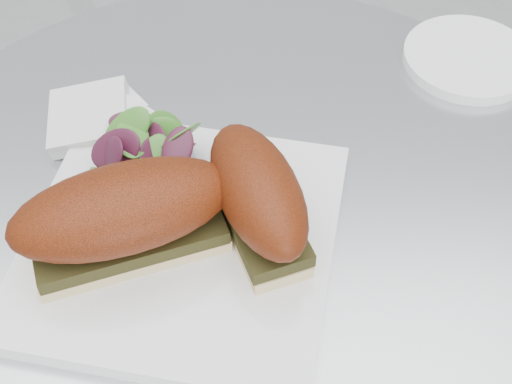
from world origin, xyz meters
TOP-DOWN VIEW (x-y plane):
  - table at (0.00, 0.00)m, footprint 0.70×0.70m
  - plate at (-0.05, -0.04)m, footprint 0.31×0.31m
  - sandwich_left at (-0.09, -0.05)m, footprint 0.20×0.13m
  - sandwich_right at (0.02, -0.03)m, footprint 0.11×0.16m
  - salad at (-0.07, 0.03)m, footprint 0.11×0.11m
  - napkin at (-0.12, 0.10)m, footprint 0.12×0.12m
  - saucer at (0.26, 0.20)m, footprint 0.14×0.14m

SIDE VIEW (x-z plane):
  - table at x=0.00m, z-range 0.12..0.85m
  - saucer at x=0.26m, z-range 0.73..0.74m
  - plate at x=-0.05m, z-range 0.73..0.75m
  - napkin at x=-0.12m, z-range 0.73..0.75m
  - salad at x=-0.07m, z-range 0.75..0.80m
  - sandwich_right at x=0.02m, z-range 0.75..0.83m
  - sandwich_left at x=-0.09m, z-range 0.75..0.83m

